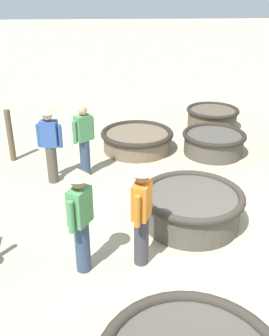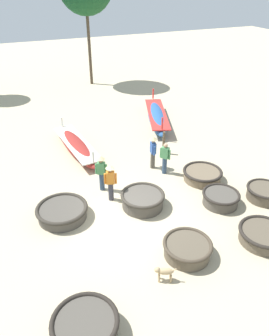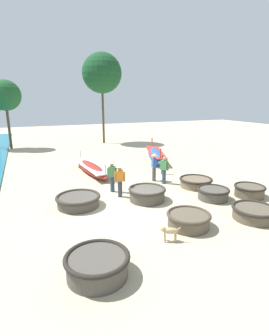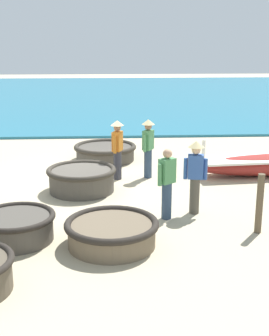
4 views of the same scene
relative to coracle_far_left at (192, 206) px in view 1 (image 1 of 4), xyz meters
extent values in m
plane|color=#BCAD8C|center=(-0.79, -0.29, -0.34)|extent=(80.00, 80.00, 0.00)
cylinder|color=#4C473F|center=(0.00, 0.00, -0.06)|extent=(1.66, 1.66, 0.56)
torus|color=#332D26|center=(0.00, 0.00, 0.22)|extent=(1.80, 1.80, 0.13)
cylinder|color=#4C473F|center=(3.01, -1.11, -0.09)|extent=(1.43, 1.43, 0.49)
torus|color=#28231E|center=(3.01, -1.11, 0.15)|extent=(1.54, 1.54, 0.11)
cylinder|color=brown|center=(3.35, 0.75, -0.12)|extent=(1.67, 1.67, 0.44)
torus|color=#28231E|center=(3.35, 0.75, 0.10)|extent=(1.81, 1.81, 0.13)
cylinder|color=brown|center=(4.92, -1.52, -0.09)|extent=(1.39, 1.39, 0.51)
torus|color=#28231E|center=(4.92, -1.52, 0.17)|extent=(1.50, 1.50, 0.11)
cylinder|color=#4C473D|center=(1.72, 2.63, 0.07)|extent=(0.22, 0.22, 0.82)
cube|color=#33569E|center=(1.72, 2.63, 0.75)|extent=(0.27, 0.37, 0.54)
sphere|color=#DBB28E|center=(1.72, 2.63, 1.13)|extent=(0.20, 0.20, 0.20)
cylinder|color=#33569E|center=(1.69, 2.41, 0.70)|extent=(0.09, 0.09, 0.48)
cylinder|color=#33569E|center=(1.75, 2.84, 0.70)|extent=(0.09, 0.09, 0.48)
cone|color=#D1BC84|center=(1.72, 2.63, 1.26)|extent=(0.36, 0.36, 0.14)
cylinder|color=#2D425B|center=(2.02, 1.96, 0.07)|extent=(0.22, 0.22, 0.82)
cube|color=#4C8E56|center=(2.02, 1.96, 0.75)|extent=(0.38, 0.40, 0.54)
sphere|color=tan|center=(2.02, 1.96, 1.13)|extent=(0.20, 0.20, 0.20)
cylinder|color=#4C8E56|center=(1.88, 2.13, 0.70)|extent=(0.09, 0.09, 0.48)
cylinder|color=#4C8E56|center=(2.15, 1.79, 0.70)|extent=(0.09, 0.09, 0.48)
cylinder|color=#383842|center=(-1.02, 0.95, 0.07)|extent=(0.22, 0.22, 0.82)
cube|color=orange|center=(-1.02, 0.95, 0.75)|extent=(0.40, 0.32, 0.54)
sphere|color=#A37556|center=(-1.02, 0.95, 1.13)|extent=(0.20, 0.20, 0.20)
cylinder|color=orange|center=(-1.23, 1.03, 0.70)|extent=(0.09, 0.09, 0.48)
cylinder|color=orange|center=(-0.82, 0.87, 0.70)|extent=(0.09, 0.09, 0.48)
cone|color=#D1BC84|center=(-1.02, 0.95, 1.26)|extent=(0.36, 0.36, 0.14)
cylinder|color=#2D425B|center=(-1.13, 1.81, 0.07)|extent=(0.22, 0.22, 0.82)
cube|color=#4C8E56|center=(-1.13, 1.81, 0.75)|extent=(0.40, 0.36, 0.54)
sphere|color=#A37556|center=(-1.13, 1.81, 1.13)|extent=(0.20, 0.20, 0.20)
cylinder|color=#4C8E56|center=(-0.94, 1.70, 0.70)|extent=(0.09, 0.09, 0.48)
cylinder|color=#4C8E56|center=(-1.32, 1.92, 0.70)|extent=(0.09, 0.09, 0.48)
cone|color=#D1BC84|center=(-1.13, 1.81, 1.26)|extent=(0.36, 0.36, 0.14)
cylinder|color=brown|center=(2.89, 3.73, 0.28)|extent=(0.14, 0.14, 1.24)
camera|label=1|loc=(-5.78, 1.31, 3.56)|focal=42.00mm
camera|label=2|loc=(-4.50, -9.71, 7.92)|focal=35.00mm
camera|label=3|loc=(-5.16, -10.58, 4.34)|focal=28.00mm
camera|label=4|loc=(11.59, 0.74, 3.49)|focal=50.00mm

